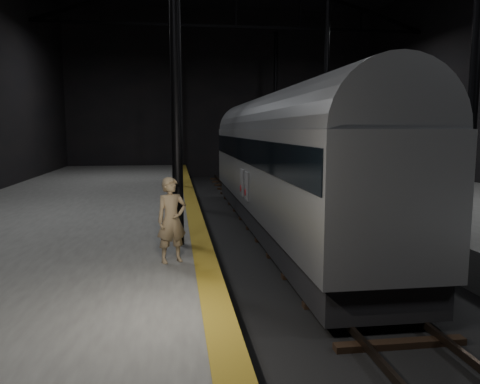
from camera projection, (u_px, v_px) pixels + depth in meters
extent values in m
plane|color=black|center=(289.00, 241.00, 16.06)|extent=(44.00, 44.00, 0.00)
cube|color=#4C4C49|center=(61.00, 233.00, 14.96)|extent=(9.00, 43.80, 1.00)
cube|color=olive|center=(194.00, 214.00, 15.48)|extent=(0.50, 43.80, 0.01)
cube|color=#3F3328|center=(269.00, 236.00, 15.94)|extent=(0.08, 43.00, 0.14)
cube|color=#3F3328|center=(310.00, 235.00, 16.14)|extent=(0.08, 43.00, 0.14)
cube|color=black|center=(289.00, 239.00, 16.06)|extent=(2.40, 42.00, 0.12)
cylinder|color=black|center=(175.00, 33.00, 10.82)|extent=(0.26, 0.26, 10.00)
cylinder|color=black|center=(477.00, 42.00, 11.86)|extent=(0.26, 0.26, 10.00)
cylinder|color=black|center=(174.00, 83.00, 22.59)|extent=(0.26, 0.26, 10.00)
cylinder|color=black|center=(326.00, 85.00, 23.64)|extent=(0.26, 0.26, 10.00)
cylinder|color=black|center=(174.00, 99.00, 34.37)|extent=(0.26, 0.26, 10.00)
cylinder|color=black|center=(275.00, 100.00, 35.42)|extent=(0.26, 0.26, 10.00)
cube|color=black|center=(236.00, 27.00, 28.47)|extent=(23.60, 0.15, 0.18)
cube|color=#A5A8AD|center=(280.00, 167.00, 17.33)|extent=(2.72, 18.78, 2.82)
cube|color=black|center=(279.00, 214.00, 17.56)|extent=(2.49, 18.41, 0.80)
cube|color=black|center=(280.00, 150.00, 17.24)|extent=(2.78, 18.50, 0.85)
cylinder|color=slate|center=(280.00, 129.00, 17.14)|extent=(2.67, 18.60, 2.67)
cube|color=black|center=(340.00, 278.00, 11.16)|extent=(1.69, 2.07, 0.33)
cube|color=black|center=(251.00, 198.00, 24.06)|extent=(1.69, 2.07, 0.33)
cube|color=silver|center=(247.00, 186.00, 16.29)|extent=(0.04, 0.70, 0.99)
cube|color=silver|center=(242.00, 183.00, 17.39)|extent=(0.04, 0.70, 0.99)
cylinder|color=red|center=(245.00, 192.00, 16.48)|extent=(0.03, 0.24, 0.24)
cylinder|color=red|center=(241.00, 188.00, 17.59)|extent=(0.03, 0.24, 0.24)
imported|color=#8C7656|center=(172.00, 220.00, 9.82)|extent=(0.78, 0.65, 1.81)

